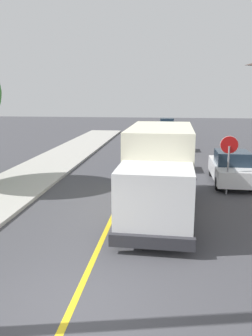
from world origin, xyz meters
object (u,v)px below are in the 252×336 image
(parked_car_mid, at_px, (170,141))
(parked_car_far, at_px, (170,132))
(parked_car_furthest, at_px, (167,125))
(stop_sign, at_px, (229,154))
(parked_van_across, at_px, (231,168))
(parked_car_near, at_px, (161,158))
(box_truck, at_px, (159,166))

(parked_car_mid, distance_m, parked_car_far, 7.07)
(parked_car_furthest, xyz_separation_m, stop_sign, (2.78, -25.53, 1.06))
(stop_sign, bearing_deg, parked_van_across, 75.06)
(parked_car_mid, bearing_deg, parked_van_across, -72.63)
(parked_car_near, height_order, stop_sign, stop_sign)
(parked_car_furthest, distance_m, stop_sign, 25.71)
(stop_sign, bearing_deg, parked_car_mid, 102.10)
(parked_car_far, bearing_deg, parked_van_across, -79.91)
(parked_car_furthest, relative_size, stop_sign, 1.69)
(parked_car_near, relative_size, parked_car_far, 1.00)
(box_truck, xyz_separation_m, parked_car_furthest, (0.22, 28.09, -0.97))
(parked_car_near, relative_size, parked_van_across, 0.99)
(parked_car_far, height_order, parked_car_furthest, same)
(parked_car_mid, distance_m, parked_van_across, 10.12)
(parked_car_mid, distance_m, parked_car_furthest, 13.90)
(parked_car_near, bearing_deg, parked_car_far, 87.71)
(parked_car_near, height_order, parked_car_far, same)
(parked_car_far, bearing_deg, parked_car_furthest, 92.73)
(parked_car_far, xyz_separation_m, parked_van_across, (2.98, -16.73, 0.00))
(parked_car_far, bearing_deg, box_truck, -91.48)
(parked_car_near, height_order, parked_car_furthest, same)
(box_truck, relative_size, parked_car_far, 1.64)
(box_truck, bearing_deg, parked_car_furthest, 89.54)
(parked_car_far, height_order, parked_van_across, same)
(parked_van_across, bearing_deg, parked_car_mid, 107.37)
(parked_car_far, distance_m, parked_car_furthest, 6.83)
(box_truck, xyz_separation_m, parked_van_across, (3.53, 4.53, -0.97))
(parked_van_across, bearing_deg, parked_car_furthest, 97.98)
(stop_sign, bearing_deg, parked_car_far, 97.47)
(parked_car_furthest, bearing_deg, box_truck, -90.46)
(parked_van_across, distance_m, stop_sign, 2.30)
(parked_car_near, xyz_separation_m, parked_car_mid, (0.53, 7.23, 0.00))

